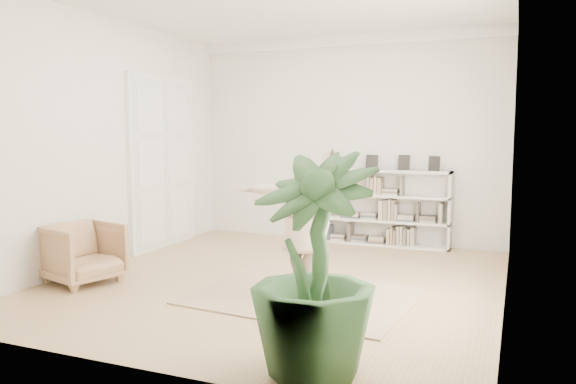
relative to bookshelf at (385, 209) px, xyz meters
The scene contains 9 objects.
floor 2.98m from the bookshelf, 104.79° to the right, with size 6.00×6.00×0.00m, color #AB8058.
room_shell 2.97m from the bookshelf, behind, with size 6.00×6.00×6.00m.
doors 3.84m from the bookshelf, 156.24° to the right, with size 0.09×1.78×2.92m.
bookshelf is the anchor object (origin of this frame).
armchair 4.95m from the bookshelf, 128.04° to the right, with size 0.83×0.85×0.77m, color tan.
rug 3.44m from the bookshelf, 93.10° to the right, with size 2.50×2.00×0.02m, color tan.
rocker_board 3.43m from the bookshelf, 93.10° to the right, with size 0.50×0.33×0.10m.
person 3.39m from the bookshelf, 93.10° to the right, with size 1.83×0.50×1.49m, color beige.
houseplant 5.41m from the bookshelf, 83.24° to the right, with size 1.00×1.00×1.78m, color #2C5128.
Camera 1 is at (2.84, -6.62, 1.92)m, focal length 35.00 mm.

